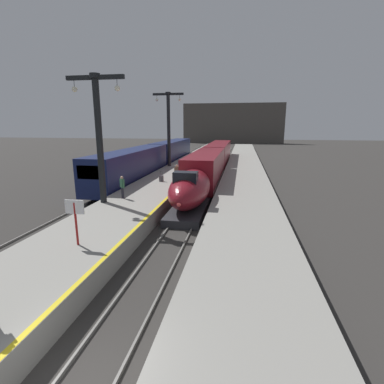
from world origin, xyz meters
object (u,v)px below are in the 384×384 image
at_px(regional_train_adjacent, 157,156).
at_px(passenger_mid_platform, 122,185).
at_px(station_column_far, 169,123).
at_px(departure_info_board, 75,213).
at_px(passenger_near_edge, 177,172).
at_px(station_column_mid, 98,127).
at_px(rolling_suitcase, 161,178).
at_px(highspeed_train_main, 212,162).

xyz_separation_m(regional_train_adjacent, passenger_mid_platform, (3.11, -19.20, -0.09)).
relative_size(station_column_far, departure_info_board, 4.46).
bearing_deg(passenger_mid_platform, passenger_near_edge, 69.46).
height_order(station_column_mid, departure_info_board, station_column_mid).
distance_m(rolling_suitcase, departure_info_board, 15.33).
distance_m(highspeed_train_main, departure_info_board, 24.56).
relative_size(highspeed_train_main, rolling_suitcase, 39.89).
relative_size(highspeed_train_main, station_column_far, 4.15).
height_order(regional_train_adjacent, station_column_far, station_column_far).
height_order(highspeed_train_main, passenger_mid_platform, highspeed_train_main).
height_order(highspeed_train_main, station_column_mid, station_column_mid).
bearing_deg(station_column_far, highspeed_train_main, -16.52).
distance_m(regional_train_adjacent, station_column_mid, 20.99).
bearing_deg(passenger_mid_platform, regional_train_adjacent, 99.19).
bearing_deg(highspeed_train_main, station_column_mid, -109.00).
xyz_separation_m(passenger_mid_platform, rolling_suitcase, (1.04, 6.86, -0.69)).
relative_size(station_column_mid, departure_info_board, 4.06).
relative_size(highspeed_train_main, station_column_mid, 4.55).
height_order(passenger_mid_platform, departure_info_board, departure_info_board).
distance_m(highspeed_train_main, station_column_far, 7.80).
distance_m(station_column_mid, station_column_far, 18.89).
height_order(passenger_near_edge, rolling_suitcase, passenger_near_edge).
height_order(regional_train_adjacent, passenger_near_edge, regional_train_adjacent).
bearing_deg(highspeed_train_main, passenger_near_edge, -105.02).
distance_m(regional_train_adjacent, passenger_mid_platform, 19.45).
distance_m(station_column_mid, passenger_mid_platform, 4.50).
bearing_deg(station_column_far, departure_info_board, -84.92).
bearing_deg(station_column_mid, highspeed_train_main, 71.00).
bearing_deg(passenger_near_edge, passenger_mid_platform, -110.54).
height_order(rolling_suitcase, departure_info_board, departure_info_board).
xyz_separation_m(passenger_near_edge, passenger_mid_platform, (-2.59, -6.91, 0.00)).
distance_m(passenger_mid_platform, rolling_suitcase, 6.97).
xyz_separation_m(station_column_far, rolling_suitcase, (1.94, -10.76, -5.36)).
bearing_deg(station_column_mid, regional_train_adjacent, 96.14).
relative_size(highspeed_train_main, regional_train_adjacent, 1.07).
bearing_deg(rolling_suitcase, highspeed_train_main, 66.29).
distance_m(station_column_far, rolling_suitcase, 12.18).
relative_size(regional_train_adjacent, station_column_mid, 4.25).
bearing_deg(regional_train_adjacent, station_column_mid, -83.86).
height_order(station_column_far, passenger_near_edge, station_column_far).
distance_m(highspeed_train_main, passenger_near_edge, 9.28).
height_order(highspeed_train_main, passenger_near_edge, highspeed_train_main).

